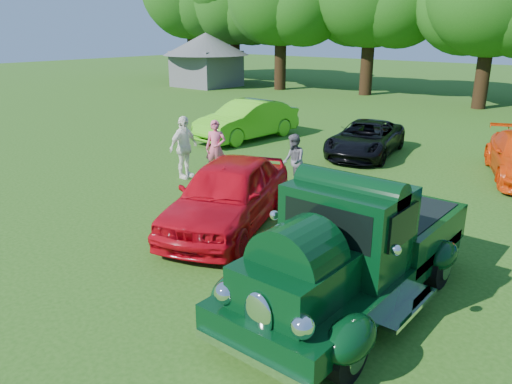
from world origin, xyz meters
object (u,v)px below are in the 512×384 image
Objects in this scene: hero_pickup at (353,251)px; red_convertible at (228,194)px; back_car_lime at (247,120)px; gazebo at (206,54)px; spectator_white at (184,147)px; spectator_grey at (293,161)px; spectator_pink at (216,148)px; back_car_black at (366,139)px.

hero_pickup is 1.14× the size of red_convertible.
hero_pickup is at bearing -37.35° from red_convertible.
gazebo is at bearing 143.41° from back_car_lime.
red_convertible is 2.47× the size of spectator_white.
gazebo is at bearing -175.85° from spectator_grey.
spectator_pink is (2.64, -4.54, 0.08)m from back_car_lime.
spectator_grey is at bearing -99.06° from back_car_black.
back_car_lime reaches higher than back_car_black.
spectator_grey is (-0.55, 3.26, -0.02)m from red_convertible.
spectator_pink is at bearing -125.32° from spectator_grey.
gazebo is (-14.59, 12.48, 1.64)m from back_car_lime.
gazebo reaches higher than red_convertible.
spectator_white is (-2.83, -5.88, 0.33)m from back_car_black.
back_car_black is (4.91, 0.58, -0.17)m from back_car_lime.
spectator_pink is 1.11× the size of spectator_grey.
back_car_black is 4.66m from spectator_grey.
spectator_pink is at bearing -44.65° from gazebo.
spectator_grey is at bearing -40.01° from gazebo.
spectator_grey is 25.80m from gazebo.
red_convertible is (-3.68, 1.09, -0.11)m from hero_pickup.
back_car_black is at bearing 31.70° from spectator_pink.
red_convertible reaches higher than back_car_black.
hero_pickup is at bearing -1.63° from spectator_grey.
hero_pickup is 2.83× the size of spectator_white.
back_car_black is 6.53m from spectator_white.
back_car_lime is at bearing -40.55° from gazebo.
spectator_pink is at bearing 149.97° from hero_pickup.
spectator_grey is 0.24× the size of gazebo.
back_car_black is at bearing 116.36° from hero_pickup.
spectator_pink reaches higher than red_convertible.
hero_pickup is 7.77m from spectator_pink.
red_convertible is 0.71× the size of gazebo.
back_car_lime is 2.50× the size of spectator_white.
back_car_lime is at bearing 138.03° from hero_pickup.
gazebo is at bearing 100.97° from spectator_pink.
hero_pickup reaches higher than back_car_lime.
spectator_grey is at bearing -71.79° from spectator_white.
red_convertible is 28.39m from gazebo.
back_car_black is 2.53× the size of spectator_pink.
hero_pickup is at bearing -64.41° from spectator_pink.
red_convertible reaches higher than spectator_grey.
back_car_black is (-4.46, 9.00, -0.29)m from hero_pickup.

